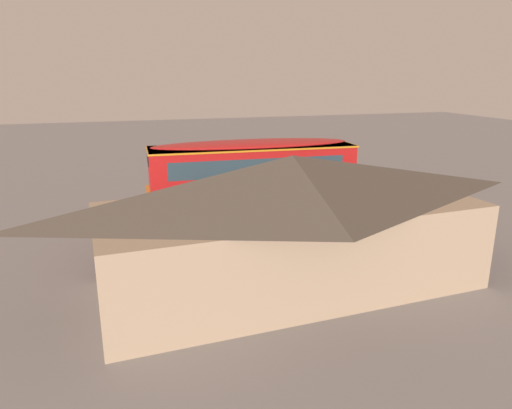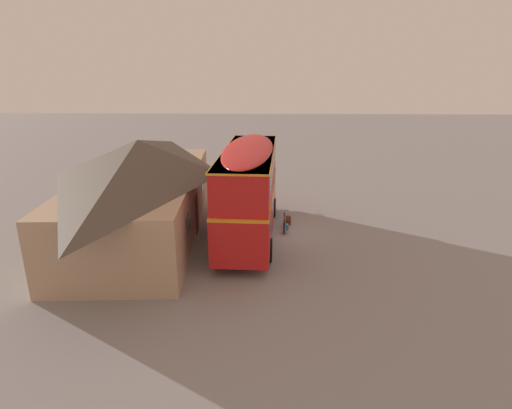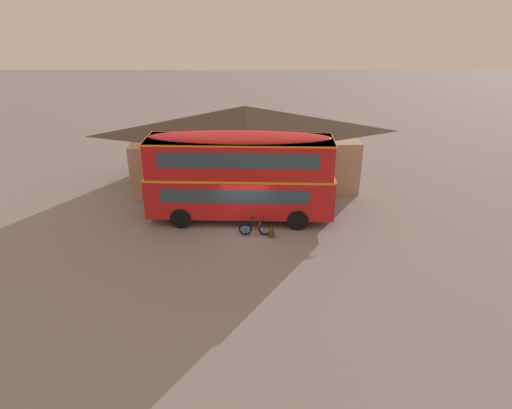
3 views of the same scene
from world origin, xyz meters
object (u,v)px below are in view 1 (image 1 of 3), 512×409
Objects in this scene: touring_bicycle at (229,220)px; backpack_on_ground at (212,222)px; double_decker_bus at (252,185)px; water_bottle_red_squeeze at (226,224)px.

touring_bicycle reaches higher than backpack_on_ground.
backpack_on_ground is at bearing -53.69° from double_decker_bus.
touring_bicycle reaches higher than water_bottle_red_squeeze.
water_bottle_red_squeeze is (-0.76, 0.04, -0.17)m from backpack_on_ground.
double_decker_bus is at bearing 126.31° from backpack_on_ground.
touring_bicycle is (0.72, -1.92, -2.27)m from double_decker_bus.
double_decker_bus is 5.93× the size of touring_bicycle.
double_decker_bus reaches higher than touring_bicycle.
backpack_on_ground is (0.87, -0.24, -0.09)m from touring_bicycle.
backpack_on_ground is (1.58, -2.16, -2.36)m from double_decker_bus.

